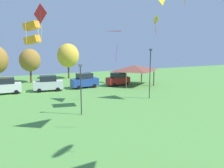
{
  "coord_description": "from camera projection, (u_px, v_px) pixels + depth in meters",
  "views": [
    {
      "loc": [
        -6.85,
        2.45,
        8.0
      ],
      "look_at": [
        -1.58,
        15.13,
        5.45
      ],
      "focal_mm": 38.0,
      "sensor_mm": 36.0,
      "label": 1
    }
  ],
  "objects": [
    {
      "name": "kite_flying_1",
      "position": [
        40.0,
        15.0,
        30.67
      ],
      "size": [
        1.45,
        2.2,
        5.25
      ],
      "color": "red"
    },
    {
      "name": "kite_flying_2",
      "position": [
        32.0,
        33.0,
        16.34
      ],
      "size": [
        1.25,
        1.22,
        1.62
      ],
      "color": "orange"
    },
    {
      "name": "kite_flying_6",
      "position": [
        156.0,
        20.0,
        41.69
      ],
      "size": [
        0.48,
        1.82,
        3.66
      ],
      "color": "yellow"
    },
    {
      "name": "kite_flying_8",
      "position": [
        120.0,
        39.0,
        30.21
      ],
      "size": [
        2.27,
        2.61,
        3.07
      ],
      "color": "#E54C93"
    },
    {
      "name": "parked_car_leftmost",
      "position": [
        7.0,
        86.0,
        35.64
      ],
      "size": [
        4.2,
        2.06,
        2.45
      ],
      "rotation": [
        0.0,
        0.0,
        0.01
      ],
      "color": "silver",
      "rests_on": "ground"
    },
    {
      "name": "parked_car_second_from_left",
      "position": [
        48.0,
        83.0,
        37.71
      ],
      "size": [
        4.69,
        2.38,
        2.48
      ],
      "rotation": [
        0.0,
        0.0,
        -0.08
      ],
      "color": "silver",
      "rests_on": "ground"
    },
    {
      "name": "parked_car_third_from_left",
      "position": [
        85.0,
        81.0,
        40.2
      ],
      "size": [
        4.8,
        2.43,
        2.51
      ],
      "rotation": [
        0.0,
        0.0,
        0.13
      ],
      "color": "#234299",
      "rests_on": "ground"
    },
    {
      "name": "parked_car_rightmost_in_row",
      "position": [
        118.0,
        79.0,
        42.28
      ],
      "size": [
        4.32,
        2.3,
        2.3
      ],
      "rotation": [
        0.0,
        0.0,
        0.12
      ],
      "color": "maroon",
      "rests_on": "ground"
    },
    {
      "name": "park_pavilion",
      "position": [
        135.0,
        68.0,
        42.47
      ],
      "size": [
        7.03,
        5.64,
        3.6
      ],
      "color": "brown",
      "rests_on": "ground"
    },
    {
      "name": "light_post_0",
      "position": [
        81.0,
        86.0,
        25.3
      ],
      "size": [
        0.36,
        0.2,
        5.5
      ],
      "color": "#2D2D33",
      "rests_on": "ground"
    },
    {
      "name": "light_post_1",
      "position": [
        150.0,
        71.0,
        32.35
      ],
      "size": [
        0.36,
        0.2,
        6.85
      ],
      "color": "#2D2D33",
      "rests_on": "ground"
    },
    {
      "name": "treeline_tree_3",
      "position": [
        30.0,
        60.0,
        44.71
      ],
      "size": [
        3.91,
        3.91,
        6.43
      ],
      "color": "brown",
      "rests_on": "ground"
    },
    {
      "name": "treeline_tree_4",
      "position": [
        68.0,
        56.0,
        49.56
      ],
      "size": [
        4.53,
        4.53,
        7.32
      ],
      "color": "brown",
      "rests_on": "ground"
    }
  ]
}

